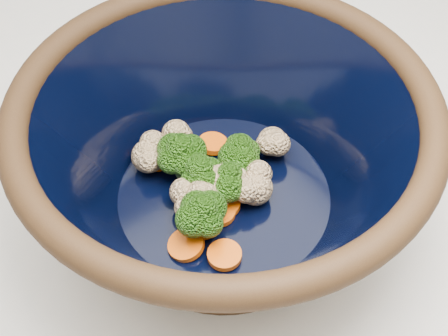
# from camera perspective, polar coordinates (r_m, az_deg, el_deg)

# --- Properties ---
(mixing_bowl) EXTENTS (0.45, 0.45, 0.16)m
(mixing_bowl) POSITION_cam_1_polar(r_m,az_deg,el_deg) (0.56, 0.00, 1.04)
(mixing_bowl) COLOR black
(mixing_bowl) RESTS_ON counter
(vegetable_pile) EXTENTS (0.17, 0.16, 0.06)m
(vegetable_pile) POSITION_cam_1_polar(r_m,az_deg,el_deg) (0.58, -1.41, -0.60)
(vegetable_pile) COLOR #608442
(vegetable_pile) RESTS_ON mixing_bowl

